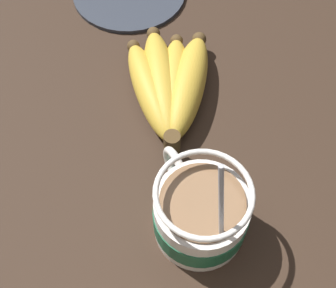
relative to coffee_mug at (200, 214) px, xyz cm
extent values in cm
cube|color=#332319|center=(3.48, 0.68, -5.50)|extent=(134.15, 134.15, 3.58)
cylinder|color=white|center=(-0.11, 0.00, -0.34)|extent=(9.92, 9.92, 6.74)
cylinder|color=#195638|center=(-0.11, 0.00, -0.62)|extent=(10.12, 10.12, 3.09)
torus|color=white|center=(5.70, 0.00, 0.70)|extent=(5.13, 0.90, 5.13)
cylinder|color=#846042|center=(-0.11, 0.00, 3.13)|extent=(8.72, 8.72, 0.40)
torus|color=white|center=(-0.11, 0.00, 5.11)|extent=(9.92, 9.92, 0.60)
cylinder|color=#B2B2B7|center=(-3.35, 0.00, 5.45)|extent=(3.51, 0.50, 15.42)
ellipsoid|color=#B2B2B7|center=(-1.84, 0.00, -2.21)|extent=(3.00, 2.00, 0.80)
cylinder|color=#4C381E|center=(9.61, -1.53, -0.76)|extent=(2.00, 2.00, 3.00)
ellipsoid|color=gold|center=(16.93, -7.46, -1.47)|extent=(15.90, 14.08, 4.49)
sphere|color=#4C381E|center=(23.47, -12.76, -1.47)|extent=(2.02, 2.02, 2.02)
ellipsoid|color=gold|center=(17.67, -5.99, -1.72)|extent=(16.28, 11.43, 3.98)
sphere|color=#4C381E|center=(24.85, -9.97, -1.72)|extent=(1.79, 1.79, 1.79)
ellipsoid|color=gold|center=(18.99, -4.75, -1.61)|extent=(18.22, 9.76, 4.20)
sphere|color=#4C381E|center=(27.42, -7.64, -1.61)|extent=(1.89, 1.89, 1.89)
ellipsoid|color=gold|center=(18.62, -2.94, -1.76)|extent=(16.64, 6.36, 3.90)
sphere|color=#4C381E|center=(26.64, -4.19, -1.76)|extent=(1.75, 1.75, 1.75)
camera|label=1|loc=(-16.33, 11.97, 45.51)|focal=50.00mm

